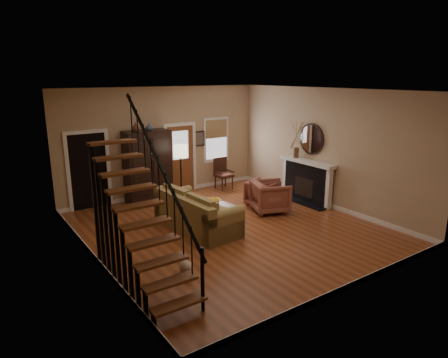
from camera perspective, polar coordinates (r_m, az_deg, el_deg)
room at (r=10.61m, az=-6.48°, el=3.00°), size 7.00×7.33×3.30m
staircase at (r=6.92m, az=-11.77°, el=-2.80°), size 0.94×2.80×3.20m
fireplace at (r=11.91m, az=11.82°, el=0.29°), size 0.33×1.95×2.30m
armoire at (r=11.80m, az=-10.83°, el=1.77°), size 1.30×0.60×2.10m
vase_a at (r=11.38m, az=-12.53°, el=7.22°), size 0.24×0.24×0.25m
vase_b at (r=11.53m, az=-10.68°, el=7.31°), size 0.20×0.20×0.21m
sofa at (r=9.69m, az=-3.92°, el=-4.62°), size 1.18×2.43×0.88m
coffee_table at (r=10.33m, az=-1.35°, el=-4.72°), size 0.91×1.21×0.41m
bowl at (r=10.39m, az=-1.58°, el=-3.14°), size 0.37×0.37×0.09m
books at (r=9.95m, az=-0.99°, el=-4.08°), size 0.20×0.27×0.05m
armchair_left at (r=10.92m, az=6.61°, el=-2.53°), size 1.19×1.18×0.85m
armchair_right at (r=11.44m, az=5.52°, el=-2.01°), size 0.98×0.96×0.72m
floor_lamp at (r=11.36m, az=-6.16°, el=0.51°), size 0.45×0.45×1.74m
side_chair at (r=12.97m, az=-0.02°, el=0.75°), size 0.54×0.54×1.02m
dog at (r=7.65m, az=-5.42°, el=-12.54°), size 0.31×0.45×0.30m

